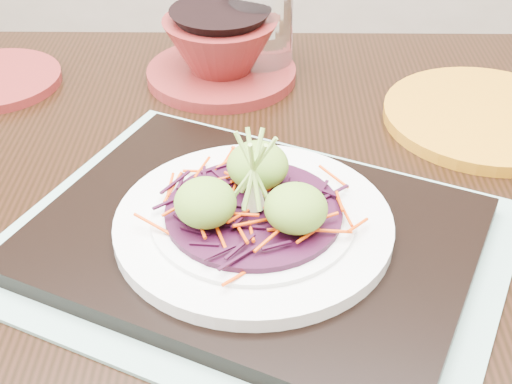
# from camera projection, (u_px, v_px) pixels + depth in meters

# --- Properties ---
(dining_table) EXTENTS (1.31, 0.94, 0.77)m
(dining_table) POSITION_uv_depth(u_px,v_px,m) (268.00, 298.00, 0.70)
(dining_table) COLOR black
(dining_table) RESTS_ON ground
(placemat) EXTENTS (0.49, 0.44, 0.00)m
(placemat) POSITION_uv_depth(u_px,v_px,m) (254.00, 246.00, 0.61)
(placemat) COLOR gray
(placemat) RESTS_ON dining_table
(serving_tray) EXTENTS (0.43, 0.37, 0.02)m
(serving_tray) POSITION_uv_depth(u_px,v_px,m) (254.00, 237.00, 0.60)
(serving_tray) COLOR black
(serving_tray) RESTS_ON placemat
(white_plate) EXTENTS (0.23, 0.23, 0.02)m
(white_plate) POSITION_uv_depth(u_px,v_px,m) (254.00, 223.00, 0.59)
(white_plate) COLOR silver
(white_plate) RESTS_ON serving_tray
(cabbage_bed) EXTENTS (0.15, 0.15, 0.01)m
(cabbage_bed) POSITION_uv_depth(u_px,v_px,m) (253.00, 212.00, 0.59)
(cabbage_bed) COLOR black
(cabbage_bed) RESTS_ON white_plate
(carrot_julienne) EXTENTS (0.18, 0.18, 0.01)m
(carrot_julienne) POSITION_uv_depth(u_px,v_px,m) (253.00, 205.00, 0.58)
(carrot_julienne) COLOR #D03903
(carrot_julienne) RESTS_ON cabbage_bed
(guacamole_scoops) EXTENTS (0.13, 0.11, 0.04)m
(guacamole_scoops) POSITION_uv_depth(u_px,v_px,m) (253.00, 192.00, 0.57)
(guacamole_scoops) COLOR olive
(guacamole_scoops) RESTS_ON cabbage_bed
(scallion_garnish) EXTENTS (0.05, 0.05, 0.08)m
(scallion_garnish) POSITION_uv_depth(u_px,v_px,m) (253.00, 173.00, 0.56)
(scallion_garnish) COLOR #86B548
(scallion_garnish) RESTS_ON cabbage_bed
(water_glass) EXTENTS (0.09, 0.09, 0.11)m
(water_glass) POSITION_uv_depth(u_px,v_px,m) (261.00, 27.00, 0.86)
(water_glass) COLOR white
(water_glass) RESTS_ON dining_table
(terracotta_bowl_set) EXTENTS (0.22, 0.22, 0.08)m
(terracotta_bowl_set) POSITION_uv_depth(u_px,v_px,m) (221.00, 53.00, 0.85)
(terracotta_bowl_set) COLOR #5C1715
(terracotta_bowl_set) RESTS_ON dining_table
(yellow_plate) EXTENTS (0.27, 0.27, 0.01)m
(yellow_plate) POSITION_uv_depth(u_px,v_px,m) (484.00, 117.00, 0.78)
(yellow_plate) COLOR #A56512
(yellow_plate) RESTS_ON dining_table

